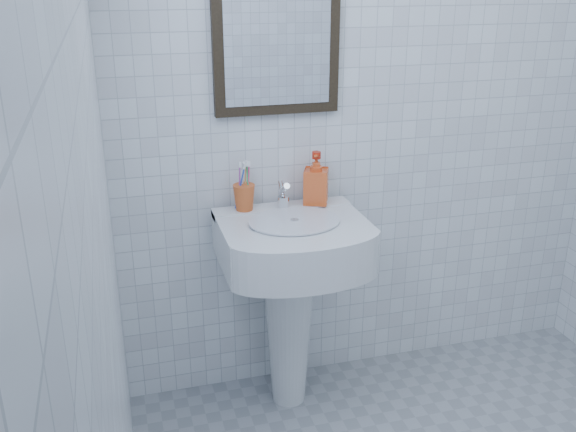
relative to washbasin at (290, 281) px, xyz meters
name	(u,v)px	position (x,y,z in m)	size (l,w,h in m)	color
wall_back	(373,105)	(0.42, 0.21, 0.66)	(2.20, 0.02, 2.50)	silver
wall_left	(106,243)	(-0.68, -0.99, 0.66)	(0.02, 2.40, 2.50)	silver
washbasin	(290,281)	(0.00, 0.00, 0.00)	(0.57, 0.42, 0.88)	silver
faucet	(283,197)	(0.00, 0.10, 0.33)	(0.05, 0.11, 0.12)	silver
toothbrush_cup	(244,197)	(-0.16, 0.13, 0.33)	(0.09, 0.09, 0.11)	#C95322
soap_dispenser	(316,178)	(0.15, 0.13, 0.39)	(0.10, 0.10, 0.22)	red
wall_mirror	(277,33)	(0.00, 0.19, 0.96)	(0.50, 0.04, 0.62)	black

